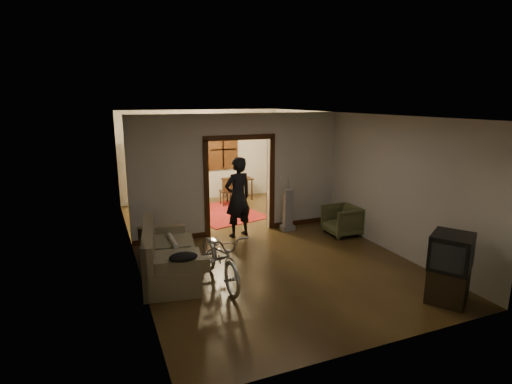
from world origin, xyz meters
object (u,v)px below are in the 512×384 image
locker (158,173)px  armchair (342,220)px  bicycle (220,256)px  person (238,197)px  sofa (170,250)px  desk (237,189)px

locker → armchair: bearing=-36.0°
bicycle → person: size_ratio=0.97×
locker → bicycle: bearing=-73.6°
sofa → bicycle: bearing=-31.0°
desk → sofa: bearing=-114.5°
person → locker: size_ratio=0.95×
desk → bicycle: bearing=-105.1°
locker → desk: (2.40, -0.26, -0.64)m
sofa → desk: (2.97, 4.77, -0.13)m
person → desk: (1.13, 3.24, -0.59)m
sofa → desk: 5.62m
armchair → desk: size_ratio=0.83×
person → locker: (-1.27, 3.50, 0.05)m
person → desk: person is taller
bicycle → person: (1.09, 2.15, 0.45)m
bicycle → sofa: bearing=137.9°
bicycle → person: bearing=60.7°
sofa → armchair: bearing=18.5°
armchair → person: bearing=-109.6°
desk → person: bearing=-101.9°
armchair → locker: (-3.56, 4.33, 0.63)m
sofa → bicycle: bicycle is taller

